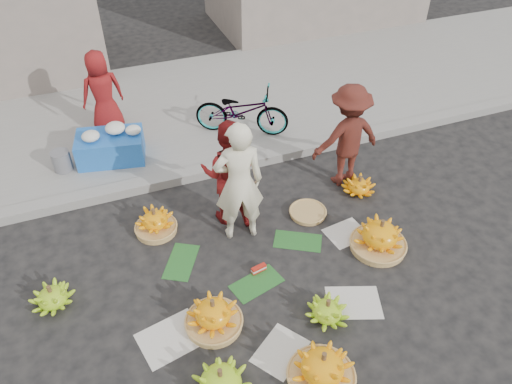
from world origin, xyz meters
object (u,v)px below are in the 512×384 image
object	(u,v)px
banana_bunch_0	(213,315)
banana_bunch_4	(380,236)
bicycle	(242,111)
vendor_cream	(239,183)
flower_table	(111,146)

from	to	relation	value
banana_bunch_0	banana_bunch_4	xyz separation A→B (m)	(2.45, 0.41, 0.03)
banana_bunch_0	bicycle	world-z (taller)	bicycle
banana_bunch_0	vendor_cream	distance (m)	1.71
vendor_cream	flower_table	distance (m)	2.73
bicycle	banana_bunch_4	bearing A→B (deg)	-136.93
banana_bunch_4	flower_table	world-z (taller)	flower_table
banana_bunch_4	flower_table	bearing A→B (deg)	133.52
banana_bunch_0	vendor_cream	xyz separation A→B (m)	(0.80, 1.34, 0.71)
banana_bunch_0	vendor_cream	world-z (taller)	vendor_cream
bicycle	vendor_cream	bearing A→B (deg)	-171.42
banana_bunch_4	vendor_cream	xyz separation A→B (m)	(-1.65, 0.93, 0.68)
flower_table	bicycle	distance (m)	2.25
flower_table	banana_bunch_4	bearing A→B (deg)	-35.11
banana_bunch_4	flower_table	distance (m)	4.43
bicycle	flower_table	bearing A→B (deg)	118.75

